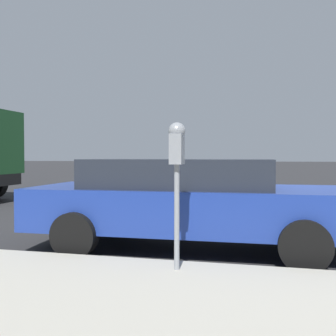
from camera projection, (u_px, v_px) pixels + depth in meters
name	position (u px, v px, depth m)	size (l,w,h in m)	color
ground_plane	(259.00, 238.00, 6.72)	(220.00, 220.00, 0.00)	#2B2B2D
parking_meter	(177.00, 157.00, 4.39)	(0.21, 0.19, 1.65)	gray
car_blue	(190.00, 200.00, 5.91)	(2.08, 4.87, 1.36)	navy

